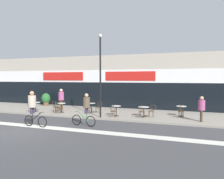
# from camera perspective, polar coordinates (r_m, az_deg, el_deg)

# --- Properties ---
(ground_plane) EXTENTS (120.00, 120.00, 0.00)m
(ground_plane) POSITION_cam_1_polar(r_m,az_deg,el_deg) (13.33, -23.09, -9.95)
(ground_plane) COLOR #424244
(sidewalk_slab) EXTENTS (40.00, 5.50, 0.12)m
(sidewalk_slab) POSITION_cam_1_polar(r_m,az_deg,el_deg) (19.17, -8.07, -5.65)
(sidewalk_slab) COLOR gray
(sidewalk_slab) RESTS_ON ground
(storefront_facade) EXTENTS (40.00, 4.06, 5.12)m
(storefront_facade) POSITION_cam_1_polar(r_m,az_deg,el_deg) (23.22, -2.64, 2.05)
(storefront_facade) COLOR #B2A899
(storefront_facade) RESTS_ON ground
(bike_lane_stripe) EXTENTS (36.00, 0.70, 0.01)m
(bike_lane_stripe) POSITION_cam_1_polar(r_m,az_deg,el_deg) (14.26, -19.56, -9.02)
(bike_lane_stripe) COLOR silver
(bike_lane_stripe) RESTS_ON ground
(bistro_table_0) EXTENTS (0.78, 0.78, 0.77)m
(bistro_table_0) POSITION_cam_1_polar(r_m,az_deg,el_deg) (19.56, -19.35, -3.79)
(bistro_table_0) COLOR black
(bistro_table_0) RESTS_ON sidewalk_slab
(bistro_table_1) EXTENTS (0.68, 0.68, 0.76)m
(bistro_table_1) POSITION_cam_1_polar(r_m,az_deg,el_deg) (18.41, -13.06, -4.16)
(bistro_table_1) COLOR black
(bistro_table_1) RESTS_ON sidewalk_slab
(bistro_table_2) EXTENTS (0.61, 0.61, 0.76)m
(bistro_table_2) POSITION_cam_1_polar(r_m,az_deg,el_deg) (18.01, -5.33, -4.29)
(bistro_table_2) COLOR black
(bistro_table_2) RESTS_ON sidewalk_slab
(bistro_table_3) EXTENTS (0.69, 0.69, 0.76)m
(bistro_table_3) POSITION_cam_1_polar(r_m,az_deg,el_deg) (16.22, 1.10, -5.05)
(bistro_table_3) COLOR black
(bistro_table_3) RESTS_ON sidewalk_slab
(bistro_table_4) EXTENTS (0.80, 0.80, 0.71)m
(bistro_table_4) POSITION_cam_1_polar(r_m,az_deg,el_deg) (16.16, 8.26, -5.20)
(bistro_table_4) COLOR black
(bistro_table_4) RESTS_ON sidewalk_slab
(bistro_table_5) EXTENTS (0.73, 0.73, 0.75)m
(bistro_table_5) POSITION_cam_1_polar(r_m,az_deg,el_deg) (16.91, 17.66, -4.87)
(bistro_table_5) COLOR black
(bistro_table_5) RESTS_ON sidewalk_slab
(cafe_chair_0_near) EXTENTS (0.42, 0.58, 0.90)m
(cafe_chair_0_near) POSITION_cam_1_polar(r_m,az_deg,el_deg) (19.09, -20.55, -4.10)
(cafe_chair_0_near) COLOR #4C3823
(cafe_chair_0_near) RESTS_ON sidewalk_slab
(cafe_chair_1_near) EXTENTS (0.41, 0.58, 0.90)m
(cafe_chair_1_near) POSITION_cam_1_polar(r_m,az_deg,el_deg) (17.90, -14.16, -4.46)
(cafe_chair_1_near) COLOR #4C3823
(cafe_chair_1_near) RESTS_ON sidewalk_slab
(cafe_chair_1_side) EXTENTS (0.59, 0.42, 0.90)m
(cafe_chair_1_side) POSITION_cam_1_polar(r_m,az_deg,el_deg) (18.77, -14.66, -4.13)
(cafe_chair_1_side) COLOR #4C3823
(cafe_chair_1_side) RESTS_ON sidewalk_slab
(cafe_chair_2_near) EXTENTS (0.43, 0.59, 0.90)m
(cafe_chair_2_near) POSITION_cam_1_polar(r_m,az_deg,el_deg) (17.45, -6.22, -4.58)
(cafe_chair_2_near) COLOR #4C3823
(cafe_chair_2_near) RESTS_ON sidewalk_slab
(cafe_chair_2_side) EXTENTS (0.58, 0.41, 0.90)m
(cafe_chair_2_side) POSITION_cam_1_polar(r_m,az_deg,el_deg) (17.75, -3.49, -4.44)
(cafe_chair_2_side) COLOR #4C3823
(cafe_chair_2_side) RESTS_ON sidewalk_slab
(cafe_chair_3_near) EXTENTS (0.45, 0.60, 0.90)m
(cafe_chair_3_near) POSITION_cam_1_polar(r_m,az_deg,el_deg) (15.64, 0.32, -5.44)
(cafe_chair_3_near) COLOR #4C3823
(cafe_chair_3_near) RESTS_ON sidewalk_slab
(cafe_chair_4_near) EXTENTS (0.43, 0.59, 0.90)m
(cafe_chair_4_near) POSITION_cam_1_polar(r_m,az_deg,el_deg) (15.56, 7.77, -5.51)
(cafe_chair_4_near) COLOR #4C3823
(cafe_chair_4_near) RESTS_ON sidewalk_slab
(cafe_chair_4_side) EXTENTS (0.59, 0.43, 0.90)m
(cafe_chair_4_side) POSITION_cam_1_polar(r_m,az_deg,el_deg) (16.04, 10.45, -5.28)
(cafe_chair_4_side) COLOR #4C3823
(cafe_chair_4_side) RESTS_ON sidewalk_slab
(cafe_chair_5_near) EXTENTS (0.45, 0.60, 0.90)m
(cafe_chair_5_near) POSITION_cam_1_polar(r_m,az_deg,el_deg) (16.29, 17.54, -5.24)
(cafe_chair_5_near) COLOR #4C3823
(cafe_chair_5_near) RESTS_ON sidewalk_slab
(planter_pot) EXTENTS (0.87, 0.87, 1.26)m
(planter_pot) POSITION_cam_1_polar(r_m,az_deg,el_deg) (23.37, -16.88, -2.39)
(planter_pot) COLOR brown
(planter_pot) RESTS_ON sidewalk_slab
(lamp_post) EXTENTS (0.26, 0.26, 5.92)m
(lamp_post) POSITION_cam_1_polar(r_m,az_deg,el_deg) (15.54, -3.07, 5.06)
(lamp_post) COLOR black
(lamp_post) RESTS_ON sidewalk_slab
(cyclist_0) EXTENTS (1.68, 0.53, 2.01)m
(cyclist_0) POSITION_cam_1_polar(r_m,az_deg,el_deg) (13.38, -6.89, -4.68)
(cyclist_0) COLOR black
(cyclist_0) RESTS_ON ground
(cyclist_1) EXTENTS (1.67, 0.49, 2.15)m
(cyclist_1) POSITION_cam_1_polar(r_m,az_deg,el_deg) (14.04, -19.99, -3.94)
(cyclist_1) COLOR black
(cyclist_1) RESTS_ON ground
(pedestrian_near_end) EXTENTS (0.47, 0.47, 1.64)m
(pedestrian_near_end) POSITION_cam_1_polar(r_m,az_deg,el_deg) (15.21, 22.36, -4.16)
(pedestrian_near_end) COLOR #4C3D2D
(pedestrian_near_end) RESTS_ON sidewalk_slab
(pedestrian_far_end) EXTENTS (0.59, 0.59, 1.86)m
(pedestrian_far_end) POSITION_cam_1_polar(r_m,az_deg,el_deg) (19.94, -13.13, -1.99)
(pedestrian_far_end) COLOR #4C3D2D
(pedestrian_far_end) RESTS_ON sidewalk_slab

